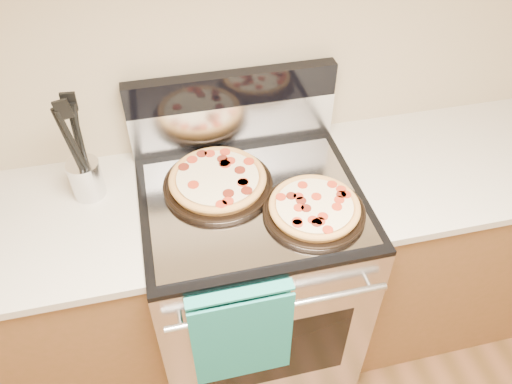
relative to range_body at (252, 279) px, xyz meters
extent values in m
plane|color=#C0AE8A|center=(0.00, 0.35, 0.90)|extent=(4.00, 0.00, 4.00)
cube|color=#B7B7BC|center=(0.00, 0.00, 0.00)|extent=(0.76, 0.68, 0.90)
cube|color=black|center=(0.00, -0.34, 0.00)|extent=(0.56, 0.01, 0.40)
cube|color=black|center=(0.00, 0.00, 0.46)|extent=(0.76, 0.68, 0.02)
cube|color=silver|center=(0.00, 0.31, 0.56)|extent=(0.76, 0.06, 0.18)
cube|color=black|center=(0.00, 0.31, 0.71)|extent=(0.76, 0.06, 0.12)
cylinder|color=silver|center=(0.00, -0.38, 0.35)|extent=(0.70, 0.03, 0.03)
cube|color=gray|center=(0.00, -0.03, 0.47)|extent=(0.70, 0.55, 0.01)
cube|color=brown|center=(-0.88, 0.03, -0.01)|extent=(1.00, 0.62, 0.88)
cube|color=brown|center=(0.88, 0.03, -0.01)|extent=(1.00, 0.62, 0.88)
cube|color=#B8B0A5|center=(0.88, 0.03, 0.45)|extent=(1.02, 0.64, 0.03)
cylinder|color=silver|center=(-0.54, 0.15, 0.53)|extent=(0.14, 0.14, 0.14)
camera|label=1|loc=(-0.26, -1.20, 1.66)|focal=35.00mm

